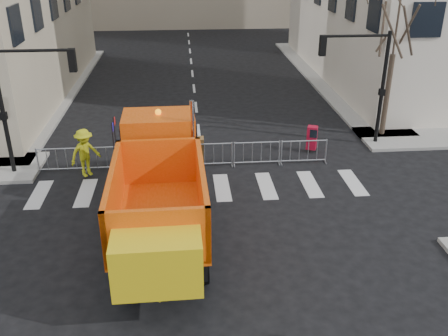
{
  "coord_description": "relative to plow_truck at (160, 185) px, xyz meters",
  "views": [
    {
      "loc": [
        -0.73,
        -12.32,
        9.19
      ],
      "look_at": [
        0.52,
        2.5,
        2.26
      ],
      "focal_mm": 40.0,
      "sensor_mm": 36.0,
      "label": 1
    }
  ],
  "objects": [
    {
      "name": "ground",
      "position": [
        1.59,
        -2.19,
        -1.87
      ],
      "size": [
        120.0,
        120.0,
        0.0
      ],
      "primitive_type": "plane",
      "color": "black",
      "rests_on": "ground"
    },
    {
      "name": "sidewalk_back",
      "position": [
        1.59,
        6.31,
        -1.8
      ],
      "size": [
        64.0,
        5.0,
        0.15
      ],
      "primitive_type": "cube",
      "color": "gray",
      "rests_on": "ground"
    },
    {
      "name": "traffic_light_left",
      "position": [
        -6.41,
        5.31,
        0.83
      ],
      "size": [
        0.18,
        0.18,
        5.4
      ],
      "primitive_type": "cylinder",
      "color": "black",
      "rests_on": "ground"
    },
    {
      "name": "traffic_light_right",
      "position": [
        10.09,
        7.31,
        0.83
      ],
      "size": [
        0.18,
        0.18,
        5.4
      ],
      "primitive_type": "cylinder",
      "color": "black",
      "rests_on": "ground"
    },
    {
      "name": "crowd_barriers",
      "position": [
        0.84,
        5.41,
        -1.32
      ],
      "size": [
        12.6,
        0.6,
        1.1
      ],
      "primitive_type": null,
      "color": "#9EA0A5",
      "rests_on": "ground"
    },
    {
      "name": "street_tree",
      "position": [
        10.79,
        8.31,
        1.88
      ],
      "size": [
        3.0,
        3.0,
        7.5
      ],
      "primitive_type": null,
      "color": "#382B21",
      "rests_on": "ground"
    },
    {
      "name": "plow_truck",
      "position": [
        0.0,
        0.0,
        0.0
      ],
      "size": [
        3.56,
        10.9,
        4.21
      ],
      "rotation": [
        0.0,
        0.0,
        1.59
      ],
      "color": "black",
      "rests_on": "ground"
    },
    {
      "name": "cop_a",
      "position": [
        -0.29,
        4.81,
        -0.88
      ],
      "size": [
        0.86,
        0.75,
        1.99
      ],
      "primitive_type": "imported",
      "rotation": [
        0.0,
        0.0,
        3.6
      ],
      "color": "black",
      "rests_on": "ground"
    },
    {
      "name": "cop_b",
      "position": [
        0.6,
        4.33,
        -1.02
      ],
      "size": [
        1.04,
        0.97,
        1.7
      ],
      "primitive_type": "imported",
      "rotation": [
        0.0,
        0.0,
        2.61
      ],
      "color": "black",
      "rests_on": "ground"
    },
    {
      "name": "cop_c",
      "position": [
        -1.49,
        4.59,
        -0.96
      ],
      "size": [
        1.1,
        1.02,
        1.81
      ],
      "primitive_type": "imported",
      "rotation": [
        0.0,
        0.0,
        3.84
      ],
      "color": "black",
      "rests_on": "ground"
    },
    {
      "name": "worker",
      "position": [
        -3.22,
        4.61,
        -0.71
      ],
      "size": [
        1.49,
        1.41,
        2.03
      ],
      "primitive_type": "imported",
      "rotation": [
        0.0,
        0.0,
        0.68
      ],
      "color": "gold",
      "rests_on": "sidewalk_back"
    },
    {
      "name": "newspaper_box",
      "position": [
        6.75,
        6.63,
        -1.17
      ],
      "size": [
        0.57,
        0.54,
        1.1
      ],
      "primitive_type": "cube",
      "rotation": [
        0.0,
        0.0,
        -0.39
      ],
      "color": "#B60E28",
      "rests_on": "sidewalk_back"
    }
  ]
}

